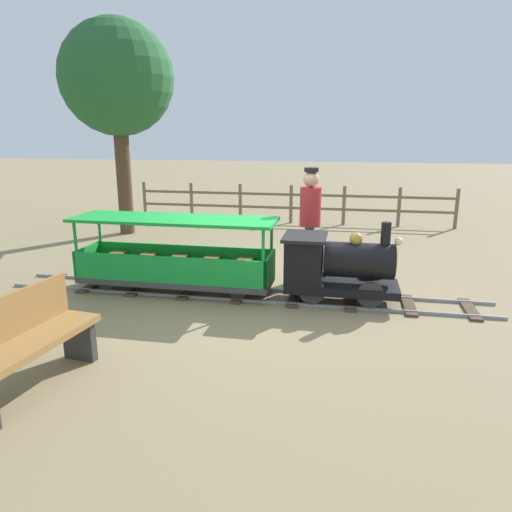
{
  "coord_description": "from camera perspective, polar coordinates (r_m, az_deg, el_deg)",
  "views": [
    {
      "loc": [
        5.78,
        1.11,
        2.09
      ],
      "look_at": [
        0.0,
        -0.03,
        0.55
      ],
      "focal_mm": 33.18,
      "sensor_mm": 36.0,
      "label": 1
    }
  ],
  "objects": [
    {
      "name": "track",
      "position": [
        6.28,
        -1.8,
        -4.62
      ],
      "size": [
        0.73,
        6.4,
        0.04
      ],
      "color": "gray",
      "rests_on": "ground_plane"
    },
    {
      "name": "oak_tree_near",
      "position": [
        10.39,
        -16.4,
        19.71
      ],
      "size": [
        2.26,
        2.26,
        4.27
      ],
      "color": "#4C3823",
      "rests_on": "ground_plane"
    },
    {
      "name": "conductor_person",
      "position": [
        6.78,
        6.54,
        4.93
      ],
      "size": [
        0.3,
        0.3,
        1.62
      ],
      "color": "#282D47",
      "rests_on": "ground_plane"
    },
    {
      "name": "locomotive",
      "position": [
        6.0,
        9.51,
        -1.09
      ],
      "size": [
        0.69,
        1.45,
        1.01
      ],
      "color": "black",
      "rests_on": "ground_plane"
    },
    {
      "name": "park_bench",
      "position": [
        4.38,
        -25.89,
        -9.35
      ],
      "size": [
        1.34,
        0.55,
        0.82
      ],
      "color": "olive",
      "rests_on": "ground_plane"
    },
    {
      "name": "passenger_car",
      "position": [
        6.41,
        -9.69,
        -0.64
      ],
      "size": [
        0.79,
        2.7,
        0.97
      ],
      "color": "#3F3F3F",
      "rests_on": "ground_plane"
    },
    {
      "name": "fence_section",
      "position": [
        11.28,
        4.25,
        6.42
      ],
      "size": [
        0.08,
        7.48,
        0.9
      ],
      "color": "#756047",
      "rests_on": "ground_plane"
    },
    {
      "name": "ground_plane",
      "position": [
        6.24,
        0.28,
        -4.91
      ],
      "size": [
        60.0,
        60.0,
        0.0
      ],
      "primitive_type": "plane",
      "color": "#8C7A56"
    }
  ]
}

